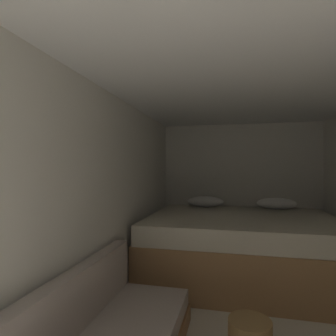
% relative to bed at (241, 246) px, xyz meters
% --- Properties ---
extents(wall_back, '(2.60, 0.05, 2.14)m').
position_rel_bed_xyz_m(wall_back, '(0.00, 1.00, 0.67)').
color(wall_back, silver).
rests_on(wall_back, ground).
extents(wall_left, '(0.05, 4.85, 2.14)m').
position_rel_bed_xyz_m(wall_left, '(-1.27, -1.45, 0.67)').
color(wall_left, silver).
rests_on(wall_left, ground).
extents(ceiling_slab, '(2.60, 4.85, 0.05)m').
position_rel_bed_xyz_m(ceiling_slab, '(0.00, -1.45, 1.76)').
color(ceiling_slab, white).
rests_on(ceiling_slab, wall_left).
extents(bed, '(2.38, 1.87, 0.97)m').
position_rel_bed_xyz_m(bed, '(0.00, 0.00, 0.00)').
color(bed, '#9E7247').
rests_on(bed, ground).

